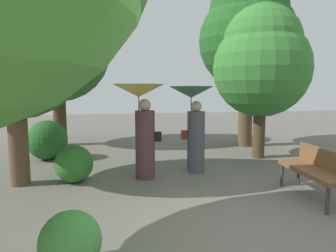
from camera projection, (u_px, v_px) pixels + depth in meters
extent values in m
plane|color=#6B665B|center=(226.00, 247.00, 3.52)|extent=(40.00, 40.00, 0.00)
cylinder|color=#563338|center=(145.00, 145.00, 6.17)|extent=(0.40, 0.40, 1.41)
sphere|color=tan|center=(145.00, 105.00, 6.08)|extent=(0.25, 0.25, 0.25)
cylinder|color=#333338|center=(139.00, 116.00, 6.10)|extent=(0.02, 0.02, 0.76)
cone|color=#D8C64C|center=(139.00, 91.00, 6.03)|extent=(1.04, 1.04, 0.26)
cube|color=black|center=(158.00, 137.00, 6.17)|extent=(0.14, 0.10, 0.20)
cylinder|color=#474C56|center=(196.00, 142.00, 6.65)|extent=(0.39, 0.39, 1.36)
sphere|color=tan|center=(196.00, 107.00, 6.56)|extent=(0.24, 0.24, 0.24)
cylinder|color=#333338|center=(191.00, 115.00, 6.58)|extent=(0.02, 0.02, 0.77)
cone|color=#33724C|center=(191.00, 92.00, 6.51)|extent=(0.98, 0.98, 0.25)
cube|color=maroon|center=(185.00, 135.00, 6.62)|extent=(0.14, 0.10, 0.20)
cylinder|color=#38383D|center=(282.00, 175.00, 5.72)|extent=(0.06, 0.06, 0.44)
cylinder|color=#38383D|center=(298.00, 174.00, 5.76)|extent=(0.06, 0.06, 0.44)
cylinder|color=#38383D|center=(328.00, 200.00, 4.40)|extent=(0.06, 0.06, 0.44)
cube|color=brown|center=(312.00, 172.00, 5.05)|extent=(0.55, 1.53, 0.08)
cube|color=brown|center=(326.00, 160.00, 5.06)|extent=(0.17, 1.50, 0.35)
cylinder|color=#42301E|center=(58.00, 82.00, 9.72)|extent=(0.42, 0.42, 4.17)
sphere|color=#2D6B28|center=(57.00, 49.00, 9.60)|extent=(3.37, 3.37, 3.37)
sphere|color=#2D6B28|center=(56.00, 22.00, 9.50)|extent=(2.70, 2.70, 2.70)
cylinder|color=brown|center=(247.00, 77.00, 9.58)|extent=(0.45, 0.45, 4.47)
sphere|color=#235B23|center=(248.00, 41.00, 9.44)|extent=(3.07, 3.07, 3.07)
sphere|color=#235B23|center=(249.00, 12.00, 9.33)|extent=(2.46, 2.46, 2.46)
cylinder|color=#4C3823|center=(260.00, 99.00, 7.96)|extent=(0.32, 0.32, 3.18)
sphere|color=#387F33|center=(261.00, 69.00, 7.87)|extent=(2.54, 2.54, 2.54)
sphere|color=#387F33|center=(262.00, 44.00, 7.79)|extent=(2.03, 2.03, 2.03)
cylinder|color=brown|center=(15.00, 91.00, 5.61)|extent=(0.36, 0.36, 3.62)
sphere|color=#2D6B28|center=(12.00, 42.00, 5.50)|extent=(2.88, 2.88, 2.88)
sphere|color=#2D6B28|center=(10.00, 1.00, 5.41)|extent=(2.30, 2.30, 2.30)
sphere|color=#235B23|center=(47.00, 140.00, 7.85)|extent=(1.04, 1.04, 1.04)
sphere|color=#2D6B28|center=(74.00, 164.00, 5.93)|extent=(0.74, 0.74, 0.74)
sphere|color=#428C3D|center=(70.00, 242.00, 3.01)|extent=(0.63, 0.63, 0.63)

